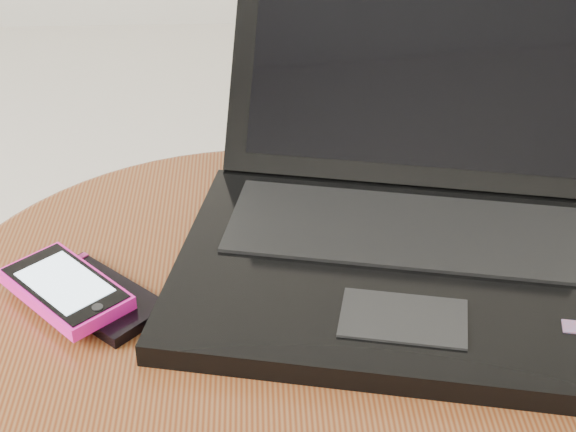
{
  "coord_description": "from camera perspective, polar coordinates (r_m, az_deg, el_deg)",
  "views": [
    {
      "loc": [
        0.02,
        -0.51,
        0.92
      ],
      "look_at": [
        0.04,
        0.12,
        0.52
      ],
      "focal_mm": 55.34,
      "sensor_mm": 36.0,
      "label": 1
    }
  ],
  "objects": [
    {
      "name": "table",
      "position": [
        0.81,
        -1.94,
        -11.26
      ],
      "size": [
        0.58,
        0.58,
        0.46
      ],
      "color": "#5A2E1D",
      "rests_on": "ground"
    },
    {
      "name": "laptop",
      "position": [
        0.8,
        8.05,
        0.52
      ],
      "size": [
        0.47,
        0.48,
        0.23
      ],
      "color": "black",
      "rests_on": "table"
    },
    {
      "name": "phone_black",
      "position": [
        0.76,
        -12.12,
        -5.14
      ],
      "size": [
        0.12,
        0.12,
        0.01
      ],
      "color": "black",
      "rests_on": "table"
    },
    {
      "name": "phone_pink",
      "position": [
        0.76,
        -14.12,
        -4.53
      ],
      "size": [
        0.12,
        0.12,
        0.01
      ],
      "color": "#F519A1",
      "rests_on": "phone_black"
    }
  ]
}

